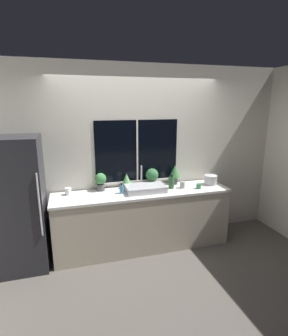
# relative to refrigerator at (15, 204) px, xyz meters

# --- Properties ---
(ground_plane) EXTENTS (14.00, 14.00, 0.00)m
(ground_plane) POSITION_rel_refrigerator_xyz_m (1.71, -0.29, -0.87)
(ground_plane) COLOR #4C4742
(wall_back) EXTENTS (8.00, 0.09, 2.70)m
(wall_back) POSITION_rel_refrigerator_xyz_m (1.71, 0.34, 0.48)
(wall_back) COLOR beige
(wall_back) RESTS_ON ground_plane
(wall_right) EXTENTS (0.06, 7.00, 2.70)m
(wall_right) POSITION_rel_refrigerator_xyz_m (4.08, 1.21, 0.48)
(wall_right) COLOR beige
(wall_right) RESTS_ON ground_plane
(counter) EXTENTS (2.59, 0.58, 0.89)m
(counter) POSITION_rel_refrigerator_xyz_m (1.71, -0.01, -0.43)
(counter) COLOR #B2A893
(counter) RESTS_ON ground_plane
(refrigerator) EXTENTS (0.74, 0.71, 1.74)m
(refrigerator) POSITION_rel_refrigerator_xyz_m (0.00, 0.00, 0.00)
(refrigerator) COLOR #232328
(refrigerator) RESTS_ON ground_plane
(sink) EXTENTS (0.57, 0.41, 0.34)m
(sink) POSITION_rel_refrigerator_xyz_m (1.75, -0.01, 0.06)
(sink) COLOR #ADADB2
(sink) RESTS_ON counter
(potted_plant_far_left) EXTENTS (0.17, 0.17, 0.26)m
(potted_plant_far_left) POSITION_rel_refrigerator_xyz_m (1.13, 0.20, 0.17)
(potted_plant_far_left) COLOR #4C4C51
(potted_plant_far_left) RESTS_ON counter
(potted_plant_center_left) EXTENTS (0.13, 0.13, 0.22)m
(potted_plant_center_left) POSITION_rel_refrigerator_xyz_m (1.52, 0.20, 0.14)
(potted_plant_center_left) COLOR #4C4C51
(potted_plant_center_left) RESTS_ON counter
(potted_plant_center_right) EXTENTS (0.20, 0.20, 0.28)m
(potted_plant_center_right) POSITION_rel_refrigerator_xyz_m (1.92, 0.20, 0.18)
(potted_plant_center_right) COLOR #4C4C51
(potted_plant_center_right) RESTS_ON counter
(potted_plant_far_right) EXTENTS (0.17, 0.17, 0.30)m
(potted_plant_far_right) POSITION_rel_refrigerator_xyz_m (2.30, 0.20, 0.20)
(potted_plant_far_right) COLOR #4C4C51
(potted_plant_far_right) RESTS_ON counter
(soap_bottle) EXTENTS (0.05, 0.05, 0.15)m
(soap_bottle) POSITION_rel_refrigerator_xyz_m (1.40, -0.01, 0.08)
(soap_bottle) COLOR teal
(soap_bottle) RESTS_ON counter
(bottle_tall) EXTENTS (0.08, 0.08, 0.23)m
(bottle_tall) POSITION_rel_refrigerator_xyz_m (2.16, 0.01, 0.11)
(bottle_tall) COLOR #235128
(bottle_tall) RESTS_ON counter
(mug_green) EXTENTS (0.07, 0.07, 0.08)m
(mug_green) POSITION_rel_refrigerator_xyz_m (2.55, -0.12, 0.05)
(mug_green) COLOR #38844C
(mug_green) RESTS_ON counter
(mug_white) EXTENTS (0.08, 0.08, 0.10)m
(mug_white) POSITION_rel_refrigerator_xyz_m (0.67, 0.14, 0.07)
(mug_white) COLOR white
(mug_white) RESTS_ON counter
(mug_grey) EXTENTS (0.07, 0.07, 0.10)m
(mug_grey) POSITION_rel_refrigerator_xyz_m (2.33, -0.03, 0.07)
(mug_grey) COLOR gray
(mug_grey) RESTS_ON counter
(kettle) EXTENTS (0.20, 0.20, 0.16)m
(kettle) POSITION_rel_refrigerator_xyz_m (2.83, 0.02, 0.09)
(kettle) COLOR #B2B2B7
(kettle) RESTS_ON counter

